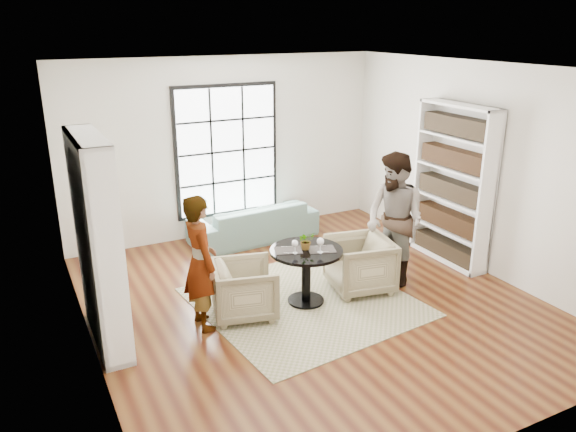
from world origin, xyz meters
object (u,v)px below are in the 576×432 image
armchair_left (245,290)px  wine_glass_left (295,244)px  pedestal_table (306,264)px  flower_centerpiece (306,241)px  sofa (254,222)px  person_left (200,263)px  armchair_right (360,264)px  person_right (395,220)px  wine_glass_right (320,242)px

armchair_left → wine_glass_left: (0.66, -0.09, 0.53)m
pedestal_table → flower_centerpiece: (0.01, 0.02, 0.32)m
sofa → armchair_left: 2.63m
sofa → person_left: person_left is taller
armchair_left → flower_centerpiece: (0.85, -0.03, 0.51)m
armchair_left → armchair_right: size_ratio=0.94×
person_right → person_left: bearing=-100.9°
wine_glass_left → wine_glass_right: wine_glass_right is taller
armchair_left → person_right: person_right is taller
sofa → flower_centerpiece: flower_centerpiece is taller
pedestal_table → flower_centerpiece: 0.32m
person_left → wine_glass_left: 1.21m
wine_glass_left → wine_glass_right: (0.29, -0.13, 0.02)m
pedestal_table → sofa: (0.31, 2.41, -0.23)m
sofa → armchair_right: bearing=98.1°
wine_glass_right → person_right: bearing=7.5°
person_left → flower_centerpiece: size_ratio=7.12×
sofa → armchair_right: (0.52, -2.41, 0.06)m
pedestal_table → wine_glass_right: (0.11, -0.17, 0.35)m
armchair_left → pedestal_table: bearing=-79.1°
person_left → person_right: person_right is taller
sofa → wine_glass_right: (-0.21, -2.58, 0.58)m
sofa → flower_centerpiece: bearing=78.6°
armchair_right → wine_glass_right: size_ratio=4.05×
person_right → wine_glass_right: (-1.28, -0.17, -0.03)m
wine_glass_left → wine_glass_right: size_ratio=0.89×
sofa → armchair_right: 2.47m
flower_centerpiece → wine_glass_right: bearing=-62.1°
person_right → flower_centerpiece: size_ratio=8.00×
pedestal_table → person_right: person_right is taller
person_left → wine_glass_right: (1.50, -0.22, 0.07)m
sofa → person_left: (-1.71, -2.36, 0.52)m
sofa → wine_glass_right: size_ratio=10.52×
pedestal_table → wine_glass_right: size_ratio=4.63×
sofa → pedestal_table: bearing=78.6°
person_left → armchair_left: bearing=-91.4°
wine_glass_left → flower_centerpiece: 0.20m
armchair_left → person_left: (-0.55, -0.00, 0.48)m
wine_glass_right → flower_centerpiece: 0.22m
pedestal_table → flower_centerpiece: bearing=73.0°
pedestal_table → person_left: bearing=178.0°
wine_glass_right → armchair_left: bearing=167.2°
armchair_right → flower_centerpiece: (-0.83, 0.02, 0.49)m
sofa → wine_glass_right: 2.65m
armchair_right → person_left: size_ratio=0.50×
armchair_left → person_right: (2.23, -0.05, 0.58)m
armchair_left → person_right: 2.30m
armchair_left → sofa: bearing=-12.0°
person_left → person_right: (2.78, -0.05, 0.10)m
wine_glass_right → flower_centerpiece: bearing=117.9°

